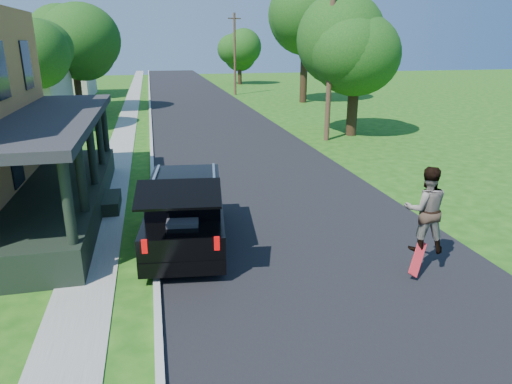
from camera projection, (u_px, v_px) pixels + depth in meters
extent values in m
plane|color=#184D0F|center=(339.00, 281.00, 10.36)|extent=(140.00, 140.00, 0.00)
cube|color=black|center=(216.00, 127.00, 28.88)|extent=(8.00, 120.00, 0.02)
cube|color=#ADADA8|center=(151.00, 130.00, 28.03)|extent=(0.15, 120.00, 0.12)
cube|color=gray|center=(125.00, 131.00, 27.70)|extent=(1.30, 120.00, 0.03)
cube|color=black|center=(64.00, 199.00, 14.35)|extent=(2.40, 10.00, 0.90)
cube|color=black|center=(52.00, 118.00, 13.54)|extent=(2.60, 10.30, 0.25)
cube|color=beige|center=(47.00, 71.00, 43.77)|extent=(8.00, 8.00, 5.00)
pyramid|color=black|center=(40.00, 18.00, 42.30)|extent=(12.78, 12.78, 2.20)
cube|color=black|center=(186.00, 219.00, 12.10)|extent=(2.47, 4.80, 0.89)
cube|color=black|center=(185.00, 192.00, 12.02)|extent=(2.11, 3.05, 0.58)
cube|color=black|center=(185.00, 181.00, 11.92)|extent=(2.16, 3.14, 0.08)
cube|color=black|center=(178.00, 194.00, 9.51)|extent=(1.88, 1.16, 0.40)
cube|color=#343439|center=(183.00, 229.00, 10.70)|extent=(0.80, 0.71, 0.47)
cube|color=silver|center=(154.00, 178.00, 11.82)|extent=(0.37, 2.52, 0.06)
cube|color=silver|center=(214.00, 177.00, 11.97)|extent=(0.37, 2.52, 0.06)
cube|color=#990505|center=(145.00, 247.00, 9.77)|extent=(0.13, 0.08, 0.31)
cube|color=#990505|center=(217.00, 243.00, 9.92)|extent=(0.13, 0.08, 0.31)
cylinder|color=black|center=(160.00, 212.00, 13.55)|extent=(0.33, 0.74, 0.71)
cylinder|color=black|center=(217.00, 210.00, 13.72)|extent=(0.33, 0.74, 0.71)
cylinder|color=black|center=(148.00, 258.00, 10.68)|extent=(0.33, 0.74, 0.71)
cylinder|color=black|center=(220.00, 254.00, 10.85)|extent=(0.33, 0.74, 0.71)
imported|color=black|center=(425.00, 209.00, 10.43)|extent=(1.15, 1.00, 2.03)
cube|color=red|center=(418.00, 258.00, 10.41)|extent=(0.68, 0.54, 0.71)
cylinder|color=black|center=(43.00, 109.00, 26.98)|extent=(0.62, 0.62, 2.74)
sphere|color=#30621A|center=(36.00, 61.00, 26.11)|extent=(5.00, 5.00, 4.14)
sphere|color=#30621A|center=(41.00, 44.00, 25.74)|extent=(4.33, 4.33, 3.59)
sphere|color=#30621A|center=(26.00, 52.00, 26.09)|extent=(4.44, 4.44, 3.68)
cylinder|color=black|center=(78.00, 91.00, 34.99)|extent=(0.52, 0.52, 3.07)
sphere|color=#30621A|center=(73.00, 47.00, 33.96)|extent=(5.18, 5.18, 5.17)
sphere|color=#30621A|center=(76.00, 30.00, 33.42)|extent=(4.49, 4.49, 4.48)
sphere|color=#30621A|center=(66.00, 39.00, 34.03)|extent=(4.60, 4.60, 4.59)
cylinder|color=black|center=(352.00, 107.00, 25.95)|extent=(0.68, 0.68, 3.21)
sphere|color=#30621A|center=(356.00, 48.00, 24.94)|extent=(5.47, 5.47, 4.80)
sphere|color=#30621A|center=(368.00, 28.00, 24.47)|extent=(4.74, 4.74, 4.16)
sphere|color=#30621A|center=(344.00, 38.00, 24.97)|extent=(4.87, 4.87, 4.27)
cylinder|color=black|center=(304.00, 77.00, 39.95)|extent=(0.80, 0.80, 4.38)
sphere|color=#30621A|center=(305.00, 23.00, 38.55)|extent=(8.71, 8.71, 6.76)
sphere|color=#30621A|center=(311.00, 4.00, 37.71)|extent=(7.55, 7.55, 5.86)
sphere|color=#30621A|center=(299.00, 14.00, 38.81)|extent=(7.74, 7.74, 6.01)
cylinder|color=black|center=(240.00, 74.00, 57.12)|extent=(0.63, 0.63, 2.48)
sphere|color=#30621A|center=(239.00, 53.00, 56.30)|extent=(5.13, 5.13, 4.03)
sphere|color=#30621A|center=(243.00, 45.00, 55.99)|extent=(4.45, 4.45, 3.49)
sphere|color=#30621A|center=(235.00, 49.00, 56.23)|extent=(4.56, 4.56, 3.58)
cylinder|color=#4A3422|center=(330.00, 55.00, 23.69)|extent=(0.34, 0.34, 9.01)
cylinder|color=#4A3422|center=(235.00, 55.00, 45.23)|extent=(0.29, 0.29, 7.81)
cube|color=#4A3422|center=(234.00, 18.00, 44.16)|extent=(1.38, 0.52, 0.11)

